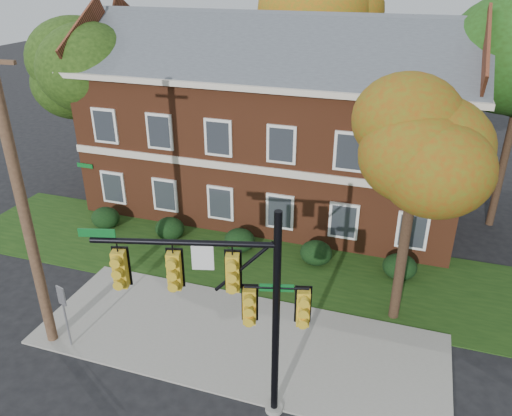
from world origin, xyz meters
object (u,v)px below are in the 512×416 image
(traffic_signal, at_px, (231,295))
(utility_pole, at_px, (23,206))
(hedge_center, at_px, (240,240))
(sign_post, at_px, (64,307))
(hedge_far_left, at_px, (106,218))
(tree_left_rear, at_px, (90,71))
(hedge_left, at_px, (170,229))
(apartment_building, at_px, (274,113))
(hedge_right, at_px, (316,253))
(hedge_far_right, at_px, (400,267))
(tree_far_rear, at_px, (334,18))
(tree_near_right, at_px, (426,147))

(traffic_signal, relative_size, utility_pole, 0.64)
(hedge_center, bearing_deg, sign_post, -112.83)
(hedge_far_left, bearing_deg, sign_post, -64.40)
(tree_left_rear, height_order, sign_post, tree_left_rear)
(hedge_left, bearing_deg, apartment_building, 56.33)
(hedge_right, distance_m, hedge_far_right, 3.50)
(hedge_left, xyz_separation_m, hedge_right, (7.00, 0.00, 0.00))
(traffic_signal, bearing_deg, hedge_left, 111.93)
(tree_left_rear, bearing_deg, sign_post, -61.55)
(hedge_right, distance_m, utility_pole, 11.77)
(hedge_left, height_order, sign_post, sign_post)
(hedge_far_left, distance_m, utility_pole, 9.45)
(hedge_center, relative_size, hedge_far_right, 1.00)
(traffic_signal, bearing_deg, tree_far_rear, 79.08)
(apartment_building, distance_m, sign_post, 13.84)
(tree_far_rear, bearing_deg, hedge_right, -80.64)
(hedge_far_left, xyz_separation_m, hedge_far_right, (14.00, 0.00, 0.00))
(apartment_building, bearing_deg, traffic_signal, -78.07)
(hedge_far_left, relative_size, tree_near_right, 0.16)
(hedge_left, relative_size, sign_post, 0.57)
(hedge_left, xyz_separation_m, tree_left_rear, (-6.23, 4.14, 6.16))
(tree_near_right, relative_size, tree_left_rear, 0.97)
(sign_post, bearing_deg, hedge_far_right, 52.34)
(hedge_right, distance_m, tree_left_rear, 15.17)
(hedge_left, height_order, traffic_signal, traffic_signal)
(apartment_building, height_order, hedge_left, apartment_building)
(hedge_left, xyz_separation_m, hedge_far_right, (10.50, 0.00, 0.00))
(hedge_center, distance_m, sign_post, 8.51)
(hedge_center, xyz_separation_m, tree_far_rear, (1.34, 13.09, 8.32))
(hedge_center, xyz_separation_m, traffic_signal, (2.91, -8.50, 3.50))
(hedge_far_left, height_order, traffic_signal, traffic_signal)
(hedge_center, distance_m, tree_left_rear, 12.23)
(utility_pole, bearing_deg, apartment_building, 69.56)
(apartment_building, xyz_separation_m, tree_far_rear, (1.34, 7.84, 3.86))
(hedge_far_right, xyz_separation_m, utility_pole, (-11.09, -7.70, 4.65))
(apartment_building, distance_m, traffic_signal, 14.09)
(tree_far_rear, distance_m, utility_pole, 21.80)
(hedge_left, bearing_deg, hedge_far_right, 0.00)
(tree_left_rear, bearing_deg, hedge_right, -17.37)
(hedge_center, bearing_deg, tree_left_rear, 156.96)
(hedge_left, distance_m, sign_post, 7.86)
(hedge_far_right, distance_m, tree_far_rear, 16.51)
(tree_far_rear, distance_m, sign_post, 22.55)
(hedge_far_right, height_order, tree_near_right, tree_near_right)
(hedge_right, xyz_separation_m, traffic_signal, (-0.59, -8.50, 3.50))
(apartment_building, relative_size, utility_pole, 1.84)
(apartment_building, height_order, tree_far_rear, tree_far_rear)
(hedge_center, xyz_separation_m, sign_post, (-3.27, -7.78, 1.14))
(apartment_building, bearing_deg, tree_left_rear, -173.46)
(hedge_far_left, height_order, hedge_right, same)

